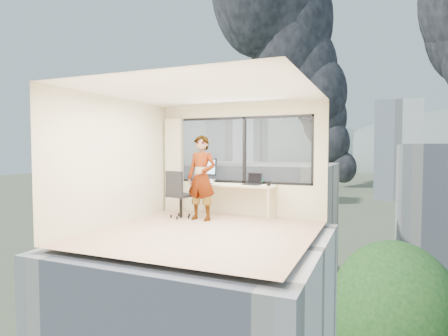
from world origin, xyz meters
The scene contains 25 objects.
floor centered at (0.00, 0.00, 0.00)m, with size 4.00×4.00×0.01m, color beige.
ceiling centered at (0.00, 0.00, 2.60)m, with size 4.00×4.00×0.01m, color white.
wall_front centered at (0.00, -2.00, 1.30)m, with size 4.00×0.01×2.60m, color beige.
wall_left centered at (-2.00, 0.00, 1.30)m, with size 0.01×4.00×2.60m, color beige.
wall_right centered at (2.00, 0.00, 1.30)m, with size 0.01×4.00×2.60m, color beige.
window_wall centered at (0.05, 2.00, 1.52)m, with size 3.30×0.16×1.55m, color black, non-canonical shape.
curtain centered at (-1.72, 1.88, 1.15)m, with size 0.45×0.14×2.30m, color beige.
desk centered at (0.00, 1.66, 0.38)m, with size 1.80×0.60×0.75m, color beige.
chair centered at (-1.09, 1.10, 0.54)m, with size 0.55×0.55×1.08m, color black, non-canonical shape.
person centered at (-0.55, 1.05, 0.92)m, with size 0.67×0.44×1.84m, color #2D2D33.
monitor centered at (-0.80, 1.79, 1.04)m, with size 0.58×0.12×0.58m, color black, non-canonical shape.
game_console centered at (-0.80, 1.87, 0.79)m, with size 0.31×0.26×0.08m, color white.
laptop centered at (0.38, 1.68, 0.87)m, with size 0.37×0.39×0.24m, color black, non-canonical shape.
cellphone centered at (-0.57, 1.55, 0.76)m, with size 0.11×0.05×0.01m, color black.
pen_cup centered at (0.80, 1.61, 0.81)m, with size 0.09×0.09×0.11m, color black.
handbag centered at (0.46, 1.90, 0.85)m, with size 0.25×0.13×0.19m, color #0C4348.
exterior_ground centered at (0.00, 120.00, -14.00)m, with size 400.00×400.00×0.04m, color #515B3D.
near_bldg_a centered at (-9.00, 30.00, -7.00)m, with size 16.00×12.00×14.00m, color beige.
far_tower_a centered at (-35.00, 95.00, 0.00)m, with size 14.00×14.00×28.00m, color silver.
far_tower_b centered at (8.00, 120.00, 1.00)m, with size 13.00×13.00×30.00m, color silver.
far_tower_d centered at (-60.00, 150.00, -3.00)m, with size 16.00×14.00×22.00m, color silver.
hill_a centered at (-120.00, 320.00, -14.00)m, with size 288.00×216.00×90.00m, color slate.
tree_a centered at (-16.00, 22.00, -10.00)m, with size 7.00×7.00×8.00m, color #194D1B, non-canonical shape.
tree_b centered at (4.00, 18.00, -9.50)m, with size 7.60×7.60×9.00m, color #194D1B, non-canonical shape.
smoke_plume_a centered at (-10.00, 150.00, 39.00)m, with size 40.00×24.00×90.00m, color black, non-canonical shape.
Camera 1 is at (3.01, -6.18, 1.56)m, focal length 29.80 mm.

